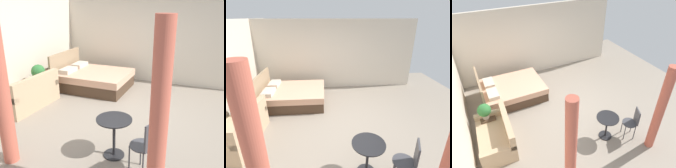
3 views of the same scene
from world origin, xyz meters
The scene contains 10 objects.
ground_plane centered at (0.00, 0.00, -0.01)m, with size 8.27×9.19×0.02m, color gray.
wall_right centered at (2.64, 0.00, 1.34)m, with size 0.12×6.19×2.67m, color beige.
bed centered at (1.29, 1.56, 0.28)m, with size 1.63×2.06×1.04m.
couch centered at (-0.56, 2.41, 0.28)m, with size 1.57×0.90×0.83m.
nightstand centered at (0.17, 2.51, 0.23)m, with size 0.55×0.40×0.45m.
potted_plant centered at (0.07, 2.55, 0.71)m, with size 0.37×0.37×0.46m.
vase centered at (0.29, 2.52, 0.56)m, with size 0.13×0.13×0.21m.
balcony_table centered at (-1.62, -0.31, 0.48)m, with size 0.59×0.59×0.69m.
cafe_chair_near_window centered at (-1.90, -0.94, 0.55)m, with size 0.51×0.51×0.91m.
curtain_right centered at (-2.39, 1.20, 1.19)m, with size 0.24×0.24×2.38m.
Camera 2 is at (-3.88, 0.39, 2.73)m, focal length 26.86 mm.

